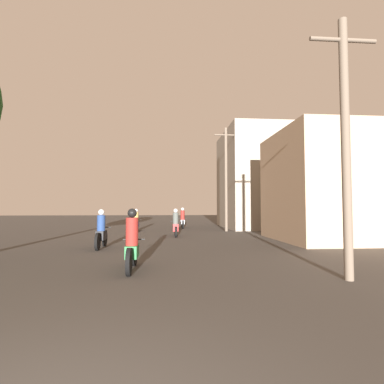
{
  "coord_description": "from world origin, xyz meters",
  "views": [
    {
      "loc": [
        0.91,
        -1.68,
        1.64
      ],
      "look_at": [
        2.42,
        16.26,
        2.55
      ],
      "focal_mm": 28.0,
      "sensor_mm": 36.0,
      "label": 1
    }
  ],
  "objects": [
    {
      "name": "motorcycle_blue",
      "position": [
        -1.2,
        19.33,
        0.61
      ],
      "size": [
        0.6,
        1.85,
        1.53
      ],
      "rotation": [
        0.0,
        0.0,
        -0.14
      ],
      "color": "black",
      "rests_on": "ground_plane"
    },
    {
      "name": "building_right_near",
      "position": [
        9.16,
        12.54,
        2.69
      ],
      "size": [
        5.58,
        5.66,
        5.38
      ],
      "color": "tan",
      "rests_on": "ground_plane"
    },
    {
      "name": "building_right_far",
      "position": [
        8.06,
        22.13,
        3.89
      ],
      "size": [
        5.01,
        7.58,
        7.78
      ],
      "color": "gray",
      "rests_on": "ground_plane"
    },
    {
      "name": "utility_pole_far",
      "position": [
        4.96,
        18.55,
        3.73
      ],
      "size": [
        1.6,
        0.2,
        7.14
      ],
      "color": "#6B5B4C",
      "rests_on": "ground_plane"
    },
    {
      "name": "motorcycle_black",
      "position": [
        -1.7,
        10.61,
        0.63
      ],
      "size": [
        0.6,
        1.98,
        1.56
      ],
      "rotation": [
        0.0,
        0.0,
        0.09
      ],
      "color": "black",
      "rests_on": "ground_plane"
    },
    {
      "name": "motorcycle_silver",
      "position": [
        2.13,
        21.7,
        0.65
      ],
      "size": [
        0.6,
        1.95,
        1.61
      ],
      "rotation": [
        0.0,
        0.0,
        0.03
      ],
      "color": "black",
      "rests_on": "ground_plane"
    },
    {
      "name": "utility_pole_near",
      "position": [
        5.0,
        4.8,
        3.18
      ],
      "size": [
        1.6,
        0.2,
        6.05
      ],
      "color": "#6B5B4C",
      "rests_on": "ground_plane"
    },
    {
      "name": "motorcycle_green",
      "position": [
        0.01,
        6.27,
        0.65
      ],
      "size": [
        0.6,
        1.94,
        1.61
      ],
      "rotation": [
        0.0,
        0.0,
        0.14
      ],
      "color": "black",
      "rests_on": "ground_plane"
    },
    {
      "name": "motorcycle_red",
      "position": [
        1.4,
        15.25,
        0.63
      ],
      "size": [
        0.6,
        1.85,
        1.56
      ],
      "rotation": [
        0.0,
        0.0,
        0.17
      ],
      "color": "black",
      "rests_on": "ground_plane"
    }
  ]
}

